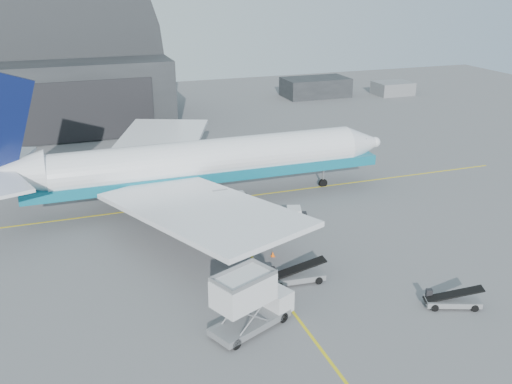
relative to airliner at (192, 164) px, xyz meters
name	(u,v)px	position (x,y,z in m)	size (l,w,h in m)	color
ground	(270,281)	(1.95, -20.05, -4.82)	(200.00, 200.00, 0.00)	#565659
taxi_lines	(228,225)	(1.95, -7.39, -4.81)	(80.00, 42.12, 0.02)	gold
hangar	(13,72)	(-20.05, 44.89, 4.72)	(50.00, 28.30, 28.00)	black
distant_bldg_a	(315,96)	(39.95, 51.95, -4.82)	(14.00, 8.00, 4.00)	black
distant_bldg_b	(392,95)	(56.95, 47.95, -4.82)	(8.00, 6.00, 2.80)	slate
airliner	(192,164)	(0.00, 0.00, 0.00)	(49.13, 47.64, 17.24)	white
catering_truck	(249,302)	(-2.05, -26.19, -2.47)	(7.20, 5.05, 4.66)	slate
pushback_tug	(289,218)	(8.23, -9.32, -4.11)	(4.61, 3.47, 1.90)	black
belt_loader_a	(295,276)	(3.98, -20.90, -4.21)	(5.32, 2.17, 2.00)	slate
belt_loader_b	(452,300)	(14.33, -28.67, -4.28)	(4.68, 2.91, 1.77)	slate
traffic_cone	(273,254)	(3.87, -15.74, -4.57)	(0.36, 0.36, 0.53)	#FF5C08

